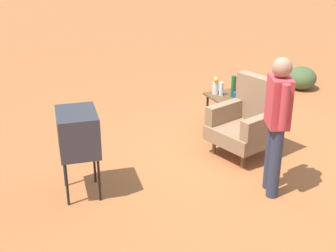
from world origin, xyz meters
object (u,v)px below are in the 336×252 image
at_px(armchair, 248,120).
at_px(tv_on_stand, 78,133).
at_px(soda_can_blue, 235,96).
at_px(bottle_short_clear, 221,89).
at_px(flower_vase, 215,85).
at_px(soda_can_red, 234,90).
at_px(bottle_wine_green, 234,86).
at_px(side_table, 228,101).
at_px(person_standing, 277,119).

height_order(armchair, tv_on_stand, armchair).
distance_m(soda_can_blue, bottle_short_clear, 0.28).
bearing_deg(flower_vase, bottle_short_clear, 29.52).
distance_m(armchair, tv_on_stand, 2.37).
xyz_separation_m(soda_can_red, flower_vase, (-0.12, -0.26, 0.09)).
bearing_deg(bottle_wine_green, side_table, -157.51).
height_order(tv_on_stand, bottle_wine_green, tv_on_stand).
xyz_separation_m(armchair, tv_on_stand, (0.06, -2.36, 0.28)).
bearing_deg(bottle_short_clear, flower_vase, -150.48).
height_order(person_standing, bottle_wine_green, person_standing).
bearing_deg(person_standing, tv_on_stand, -114.49).
distance_m(tv_on_stand, bottle_short_clear, 2.54).
distance_m(bottle_wine_green, flower_vase, 0.28).
height_order(soda_can_blue, bottle_short_clear, bottle_short_clear).
relative_size(bottle_short_clear, soda_can_red, 1.64).
bearing_deg(person_standing, soda_can_red, 161.76).
bearing_deg(tv_on_stand, side_table, 107.64).
height_order(tv_on_stand, flower_vase, tv_on_stand).
distance_m(tv_on_stand, flower_vase, 2.53).
xyz_separation_m(bottle_wine_green, flower_vase, (-0.22, -0.17, -0.01)).
height_order(side_table, soda_can_blue, soda_can_blue).
xyz_separation_m(soda_can_blue, soda_can_red, (-0.24, 0.13, 0.00)).
relative_size(tv_on_stand, bottle_wine_green, 3.22).
bearing_deg(tv_on_stand, flower_vase, 111.80).
bearing_deg(armchair, soda_can_red, 161.86).
xyz_separation_m(bottle_wine_green, bottle_short_clear, (-0.13, -0.12, -0.06)).
bearing_deg(side_table, bottle_short_clear, -122.24).
bearing_deg(armchair, bottle_short_clear, 177.04).
bearing_deg(bottle_short_clear, person_standing, -11.70).
relative_size(armchair, soda_can_blue, 8.69).
bearing_deg(soda_can_blue, flower_vase, -160.85).
xyz_separation_m(bottle_short_clear, soda_can_red, (0.03, 0.21, -0.04)).
relative_size(bottle_short_clear, flower_vase, 0.75).
relative_size(armchair, person_standing, 0.65).
distance_m(person_standing, flower_vase, 1.90).
xyz_separation_m(soda_can_blue, bottle_short_clear, (-0.27, -0.07, 0.04)).
bearing_deg(side_table, soda_can_blue, -4.72).
xyz_separation_m(armchair, flower_vase, (-0.88, -0.01, 0.25)).
bearing_deg(bottle_short_clear, armchair, -2.96).
bearing_deg(soda_can_red, person_standing, -18.24).
xyz_separation_m(tv_on_stand, bottle_short_clear, (-0.85, 2.40, -0.08)).
height_order(armchair, soda_can_red, armchair).
bearing_deg(soda_can_blue, soda_can_red, 151.15).
distance_m(armchair, flower_vase, 0.91).
relative_size(bottle_wine_green, bottle_short_clear, 1.60).
bearing_deg(person_standing, bottle_short_clear, 168.30).
height_order(tv_on_stand, person_standing, person_standing).
relative_size(side_table, tv_on_stand, 0.58).
bearing_deg(flower_vase, armchair, 0.62).
relative_size(tv_on_stand, flower_vase, 3.89).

